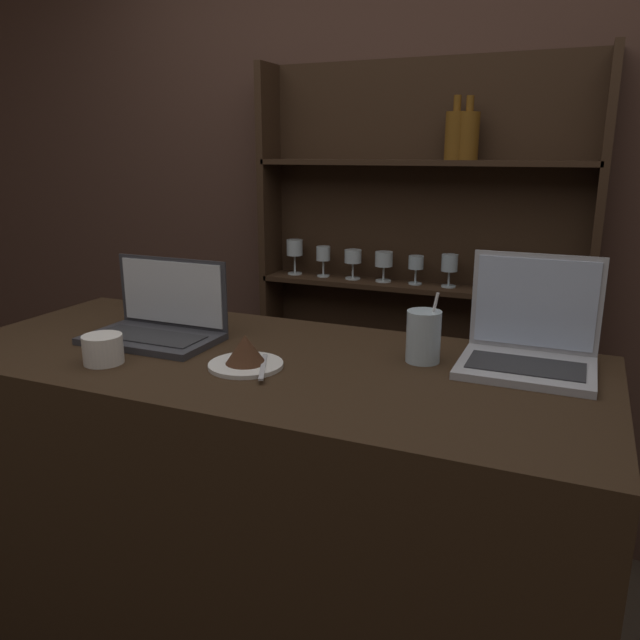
% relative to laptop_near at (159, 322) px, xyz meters
% --- Properties ---
extents(bar_counter, '(1.64, 0.70, 1.08)m').
position_rel_laptop_near_xyz_m(bar_counter, '(0.33, -0.03, -0.59)').
color(bar_counter, black).
rests_on(bar_counter, ground_plane).
extents(back_wall, '(7.00, 0.06, 2.70)m').
position_rel_laptop_near_xyz_m(back_wall, '(0.33, 1.18, 0.22)').
color(back_wall, '#4C3328').
rests_on(back_wall, ground_plane).
extents(back_shelf, '(1.31, 0.18, 1.91)m').
position_rel_laptop_near_xyz_m(back_shelf, '(0.43, 1.10, -0.13)').
color(back_shelf, '#332114').
rests_on(back_shelf, ground_plane).
extents(laptop_near, '(0.35, 0.21, 0.21)m').
position_rel_laptop_near_xyz_m(laptop_near, '(0.00, 0.00, 0.00)').
color(laptop_near, '#333338').
rests_on(laptop_near, bar_counter).
extents(laptop_far, '(0.30, 0.24, 0.26)m').
position_rel_laptop_near_xyz_m(laptop_far, '(0.94, 0.16, 0.01)').
color(laptop_far, '#ADADB2').
rests_on(laptop_far, bar_counter).
extents(cake_plate, '(0.18, 0.18, 0.08)m').
position_rel_laptop_near_xyz_m(cake_plate, '(0.33, -0.11, -0.02)').
color(cake_plate, silver).
rests_on(cake_plate, bar_counter).
extents(water_glass, '(0.08, 0.08, 0.17)m').
position_rel_laptop_near_xyz_m(water_glass, '(0.70, 0.09, 0.02)').
color(water_glass, silver).
rests_on(water_glass, bar_counter).
extents(coffee_cup, '(0.09, 0.09, 0.07)m').
position_rel_laptop_near_xyz_m(coffee_cup, '(0.00, -0.22, -0.01)').
color(coffee_cup, silver).
rests_on(coffee_cup, bar_counter).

